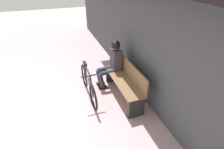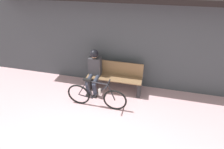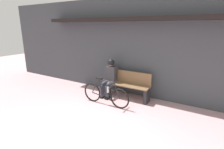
{
  "view_description": "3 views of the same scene",
  "coord_description": "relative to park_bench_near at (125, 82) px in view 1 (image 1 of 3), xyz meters",
  "views": [
    {
      "loc": [
        3.1,
        1.14,
        2.71
      ],
      "look_at": [
        -0.02,
        2.25,
        0.7
      ],
      "focal_mm": 28.0,
      "sensor_mm": 36.0,
      "label": 1
    },
    {
      "loc": [
        0.87,
        -1.52,
        3.11
      ],
      "look_at": [
        -0.06,
        2.27,
        0.72
      ],
      "focal_mm": 28.0,
      "sensor_mm": 36.0,
      "label": 2
    },
    {
      "loc": [
        2.31,
        -2.29,
        2.28
      ],
      "look_at": [
        -0.38,
        2.21,
        0.83
      ],
      "focal_mm": 28.0,
      "sensor_mm": 36.0,
      "label": 3
    }
  ],
  "objects": [
    {
      "name": "person_seated",
      "position": [
        -0.57,
        -0.11,
        0.31
      ],
      "size": [
        0.34,
        0.63,
        1.24
      ],
      "color": "#2D3342",
      "rests_on": "ground_plane"
    },
    {
      "name": "park_bench_near",
      "position": [
        0.0,
        0.0,
        0.0
      ],
      "size": [
        1.55,
        0.42,
        0.87
      ],
      "color": "brown",
      "rests_on": "ground_plane"
    },
    {
      "name": "storefront_wall",
      "position": [
        0.05,
        0.43,
        1.26
      ],
      "size": [
        12.0,
        0.56,
        3.2
      ],
      "color": "#3D4247",
      "rests_on": "ground_plane"
    },
    {
      "name": "bicycle",
      "position": [
        -0.29,
        -0.83,
        -0.07
      ],
      "size": [
        1.57,
        0.4,
        0.82
      ],
      "color": "black",
      "rests_on": "ground_plane"
    },
    {
      "name": "ground_plane",
      "position": [
        0.05,
        -2.58,
        -0.41
      ],
      "size": [
        24.0,
        24.0,
        0.0
      ],
      "primitive_type": "plane",
      "color": "#C69EA3"
    }
  ]
}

